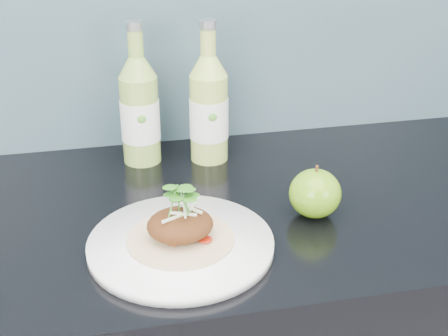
# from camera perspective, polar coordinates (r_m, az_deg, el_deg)

# --- Properties ---
(dinner_plate) EXTENTS (0.34, 0.34, 0.02)m
(dinner_plate) POSITION_cam_1_polar(r_m,az_deg,el_deg) (0.95, -3.97, -6.98)
(dinner_plate) COLOR white
(dinner_plate) RESTS_ON kitchen_counter
(pork_taco) EXTENTS (0.16, 0.16, 0.10)m
(pork_taco) POSITION_cam_1_polar(r_m,az_deg,el_deg) (0.93, -4.04, -5.08)
(pork_taco) COLOR tan
(pork_taco) RESTS_ON dinner_plate
(green_apple) EXTENTS (0.11, 0.11, 0.09)m
(green_apple) POSITION_cam_1_polar(r_m,az_deg,el_deg) (1.03, 8.32, -2.31)
(green_apple) COLOR #55810E
(green_apple) RESTS_ON kitchen_counter
(cider_bottle_left) EXTENTS (0.10, 0.10, 0.27)m
(cider_bottle_left) POSITION_cam_1_polar(r_m,az_deg,el_deg) (1.20, -7.71, 5.22)
(cider_bottle_left) COLOR #8AAE48
(cider_bottle_left) RESTS_ON kitchen_counter
(cider_bottle_right) EXTENTS (0.08, 0.08, 0.27)m
(cider_bottle_right) POSITION_cam_1_polar(r_m,az_deg,el_deg) (1.20, -1.40, 5.42)
(cider_bottle_right) COLOR #ABC652
(cider_bottle_right) RESTS_ON kitchen_counter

